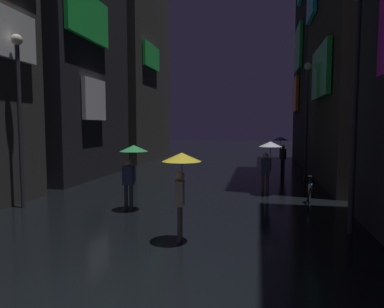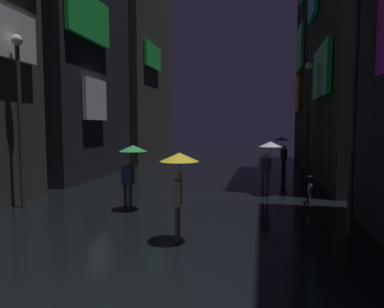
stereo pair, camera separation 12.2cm
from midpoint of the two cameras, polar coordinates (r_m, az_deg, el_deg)
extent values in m
cube|color=white|center=(12.96, -28.95, 17.52)|extent=(0.20, 3.14, 1.61)
cube|color=black|center=(20.69, -20.22, 21.68)|extent=(4.00, 7.52, 17.74)
cube|color=white|center=(17.82, -15.66, 8.72)|extent=(0.20, 2.12, 2.02)
cube|color=#26E54C|center=(18.16, -16.58, 21.06)|extent=(0.20, 3.92, 2.14)
cube|color=#33302D|center=(29.99, -9.87, 23.26)|extent=(4.00, 8.74, 24.62)
cube|color=#26E54C|center=(26.95, -6.38, 15.82)|extent=(0.20, 3.46, 1.75)
cube|color=#26E54C|center=(16.70, 20.96, 12.65)|extent=(0.20, 3.76, 2.25)
cube|color=black|center=(27.07, 22.33, 15.93)|extent=(4.00, 7.89, 16.32)
cube|color=orange|center=(27.36, 17.22, 9.44)|extent=(0.20, 2.71, 2.57)
cube|color=#26E54C|center=(26.51, 17.69, 16.42)|extent=(0.20, 3.24, 3.05)
cylinder|color=#2D2D38|center=(11.32, -10.74, -7.12)|extent=(0.12, 0.12, 0.85)
cylinder|color=#2D2D38|center=(11.24, -9.91, -7.19)|extent=(0.12, 0.12, 0.85)
cube|color=#333859|center=(11.16, -10.38, -3.51)|extent=(0.36, 0.25, 0.60)
sphere|color=tan|center=(11.11, -10.41, -1.41)|extent=(0.22, 0.22, 0.22)
cylinder|color=#333859|center=(11.12, -9.44, -3.26)|extent=(0.09, 0.09, 0.50)
cylinder|color=slate|center=(11.07, -9.46, -1.55)|extent=(0.02, 0.02, 0.77)
cone|color=green|center=(11.03, -9.49, 0.96)|extent=(0.90, 0.90, 0.20)
cylinder|color=#38332D|center=(8.36, -1.94, -11.28)|extent=(0.12, 0.12, 0.85)
cylinder|color=#38332D|center=(8.19, -1.98, -11.63)|extent=(0.12, 0.12, 0.85)
cube|color=gray|center=(8.10, -1.97, -6.53)|extent=(0.28, 0.38, 0.60)
sphere|color=tan|center=(8.04, -1.98, -3.66)|extent=(0.22, 0.22, 0.22)
cylinder|color=gray|center=(7.92, -1.66, -6.43)|extent=(0.09, 0.09, 0.50)
cylinder|color=slate|center=(7.86, -1.66, -4.03)|extent=(0.02, 0.02, 0.77)
cone|color=yellow|center=(7.80, -1.67, -0.51)|extent=(0.90, 0.90, 0.20)
cylinder|color=black|center=(19.86, 15.35, -2.13)|extent=(0.12, 0.12, 0.85)
cylinder|color=black|center=(20.01, 15.05, -2.07)|extent=(0.12, 0.12, 0.85)
cube|color=black|center=(19.86, 15.24, -0.02)|extent=(0.37, 0.40, 0.60)
sphere|color=tan|center=(19.84, 15.27, 1.16)|extent=(0.22, 0.22, 0.22)
cylinder|color=black|center=(19.98, 14.83, 0.15)|extent=(0.09, 0.09, 0.50)
cylinder|color=slate|center=(19.95, 14.85, 1.11)|extent=(0.02, 0.02, 0.77)
cone|color=#263FB2|center=(19.93, 14.88, 2.50)|extent=(0.90, 0.90, 0.20)
cylinder|color=#38332D|center=(13.83, 11.97, -4.99)|extent=(0.12, 0.12, 0.85)
cylinder|color=#38332D|center=(13.83, 12.72, -5.00)|extent=(0.12, 0.12, 0.85)
cube|color=#333859|center=(13.73, 12.40, -2.01)|extent=(0.34, 0.22, 0.60)
sphere|color=tan|center=(13.69, 12.43, -0.31)|extent=(0.22, 0.22, 0.22)
cylinder|color=#333859|center=(13.77, 13.14, -1.79)|extent=(0.09, 0.09, 0.50)
cylinder|color=slate|center=(13.74, 13.17, -0.41)|extent=(0.02, 0.02, 0.77)
cone|color=silver|center=(13.71, 13.21, 1.61)|extent=(0.90, 0.90, 0.20)
torus|color=black|center=(13.96, 19.67, -5.34)|extent=(0.23, 0.71, 0.72)
torus|color=black|center=(12.89, 19.21, -6.15)|extent=(0.23, 0.71, 0.72)
cylinder|color=#1E59A5|center=(13.39, 19.47, -4.97)|extent=(0.28, 0.98, 0.05)
cylinder|color=#1E59A5|center=(12.83, 19.25, -4.62)|extent=(0.04, 0.04, 0.40)
cube|color=black|center=(12.79, 19.28, -3.64)|extent=(0.17, 0.26, 0.06)
cylinder|color=black|center=(13.88, 19.73, -3.10)|extent=(0.13, 0.44, 0.03)
cylinder|color=#2D2D33|center=(12.58, -26.45, 3.87)|extent=(0.14, 0.14, 5.31)
sphere|color=#F9EFCC|center=(12.88, -26.93, 16.57)|extent=(0.36, 0.36, 0.36)
cylinder|color=#2D2D33|center=(17.98, 18.85, 4.47)|extent=(0.14, 0.14, 5.47)
sphere|color=#F9EFCC|center=(18.22, 19.10, 13.68)|extent=(0.36, 0.36, 0.36)
cylinder|color=#2D2D33|center=(9.40, 25.61, 5.13)|extent=(0.14, 0.14, 5.75)
camera|label=1|loc=(0.06, -89.75, 0.02)|focal=32.00mm
camera|label=2|loc=(0.06, 90.25, -0.02)|focal=32.00mm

